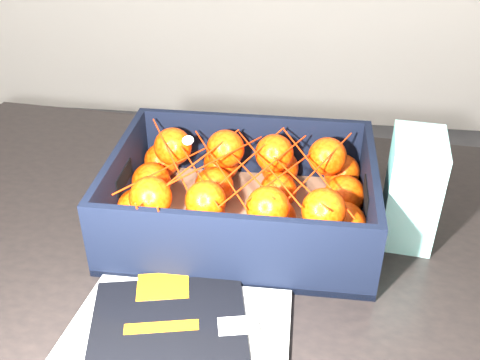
# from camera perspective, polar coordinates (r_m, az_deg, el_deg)

# --- Properties ---
(table) EXTENTS (1.26, 0.89, 0.75)m
(table) POSITION_cam_1_polar(r_m,az_deg,el_deg) (1.03, -4.77, -9.29)
(table) COLOR black
(table) RESTS_ON ground
(magazine_stack) EXTENTS (0.33, 0.32, 0.02)m
(magazine_stack) POSITION_cam_1_polar(r_m,az_deg,el_deg) (0.76, -7.37, -17.62)
(magazine_stack) COLOR silver
(magazine_stack) RESTS_ON table
(produce_crate) EXTENTS (0.43, 0.32, 0.13)m
(produce_crate) POSITION_cam_1_polar(r_m,az_deg,el_deg) (0.95, 0.23, -2.52)
(produce_crate) COLOR brown
(produce_crate) RESTS_ON table
(clementine_heap) EXTENTS (0.42, 0.31, 0.12)m
(clementine_heap) POSITION_cam_1_polar(r_m,az_deg,el_deg) (0.94, 0.43, -1.39)
(clementine_heap) COLOR red
(clementine_heap) RESTS_ON produce_crate
(mesh_net) EXTENTS (0.36, 0.29, 0.09)m
(mesh_net) POSITION_cam_1_polar(r_m,az_deg,el_deg) (0.90, -0.29, 1.13)
(mesh_net) COLOR red
(mesh_net) RESTS_ON clementine_heap
(retail_carton) EXTENTS (0.09, 0.13, 0.18)m
(retail_carton) POSITION_cam_1_polar(r_m,az_deg,el_deg) (0.94, 17.19, -0.83)
(retail_carton) COLOR silver
(retail_carton) RESTS_ON table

